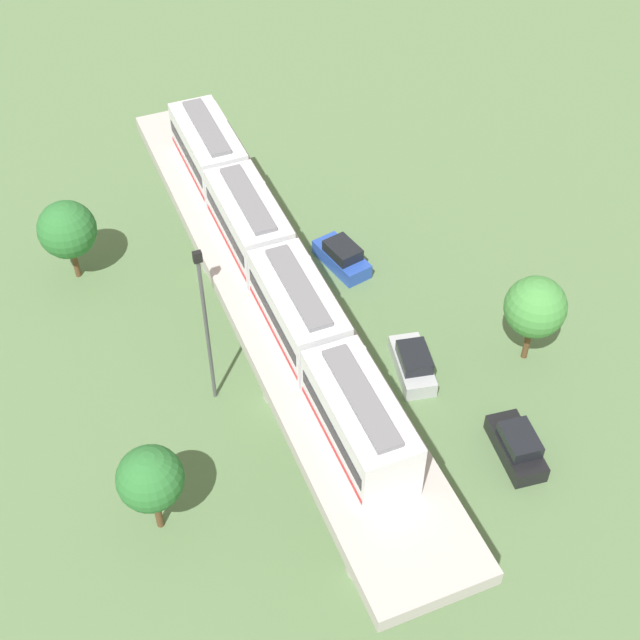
% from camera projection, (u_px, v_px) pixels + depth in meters
% --- Properties ---
extents(ground_plane, '(120.00, 120.00, 0.00)m').
position_uv_depth(ground_plane, '(280.00, 394.00, 50.43)').
color(ground_plane, '#5B7A4C').
extents(viaduct, '(5.20, 35.80, 8.05)m').
position_uv_depth(viaduct, '(276.00, 315.00, 45.98)').
color(viaduct, '#B7B2AA').
rests_on(viaduct, ground).
extents(train, '(2.64, 27.45, 3.24)m').
position_uv_depth(train, '(273.00, 265.00, 43.70)').
color(train, silver).
rests_on(train, viaduct).
extents(parked_car_silver, '(2.60, 4.47, 1.76)m').
position_uv_depth(parked_car_silver, '(413.00, 363.00, 51.05)').
color(parked_car_silver, '#B2B5BA').
rests_on(parked_car_silver, ground).
extents(parked_car_black, '(2.29, 4.39, 1.76)m').
position_uv_depth(parked_car_black, '(517.00, 446.00, 46.97)').
color(parked_car_black, black).
rests_on(parked_car_black, ground).
extents(parked_car_blue, '(2.63, 4.48, 1.76)m').
position_uv_depth(parked_car_blue, '(342.00, 257.00, 57.53)').
color(parked_car_blue, '#284CB7').
rests_on(parked_car_blue, ground).
extents(tree_near_viaduct, '(3.61, 3.61, 5.59)m').
position_uv_depth(tree_near_viaduct, '(67.00, 230.00, 54.71)').
color(tree_near_viaduct, brown).
rests_on(tree_near_viaduct, ground).
extents(tree_mid_lot, '(3.51, 3.51, 5.79)m').
position_uv_depth(tree_mid_lot, '(535.00, 307.00, 49.59)').
color(tree_mid_lot, brown).
rests_on(tree_mid_lot, ground).
extents(tree_far_corner, '(3.22, 3.22, 5.55)m').
position_uv_depth(tree_far_corner, '(150.00, 479.00, 41.70)').
color(tree_far_corner, brown).
rests_on(tree_far_corner, ground).
extents(signal_post, '(0.44, 0.28, 10.65)m').
position_uv_depth(signal_post, '(206.00, 323.00, 46.17)').
color(signal_post, '#4C4C51').
rests_on(signal_post, ground).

